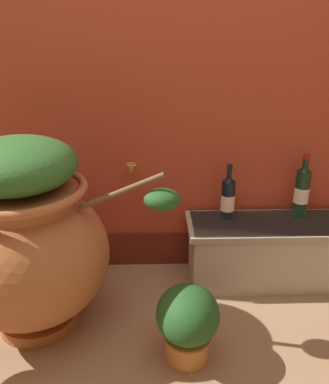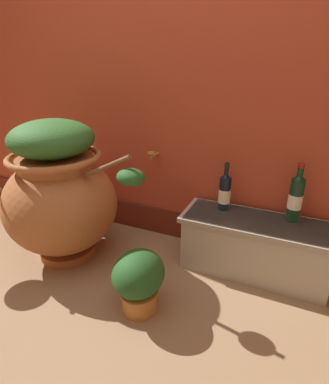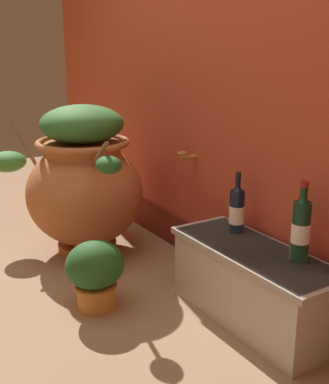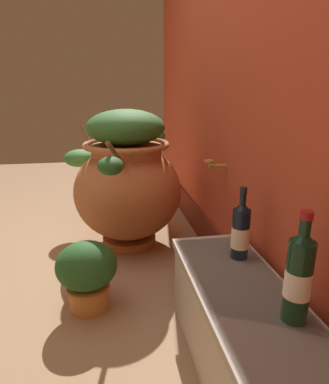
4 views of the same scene
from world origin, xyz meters
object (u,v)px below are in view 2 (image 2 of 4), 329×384
Objects in this scene: terracotta_urn at (58,193)px; wine_bottle_left at (296,197)px; potted_shrub at (139,279)px; wine_bottle_middle at (225,191)px.

terracotta_urn is 1.44m from wine_bottle_left.
terracotta_urn is at bearing 160.93° from potted_shrub.
wine_bottle_left is at bearing 1.72° from wine_bottle_middle.
wine_bottle_left is 1.01× the size of potted_shrub.
terracotta_urn reaches higher than potted_shrub.
terracotta_urn is 1.05m from wine_bottle_middle.
wine_bottle_left is 1.16× the size of wine_bottle_middle.
potted_shrub is (0.70, -0.24, -0.26)m from terracotta_urn.
terracotta_urn is at bearing -157.45° from wine_bottle_middle.
wine_bottle_middle reaches higher than potted_shrub.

